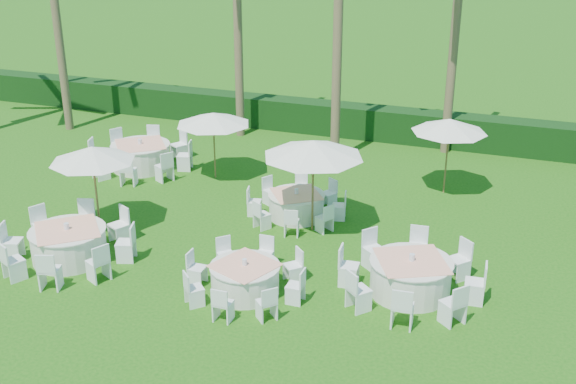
% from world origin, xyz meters
% --- Properties ---
extents(ground, '(120.00, 120.00, 0.00)m').
position_xyz_m(ground, '(0.00, 0.00, 0.00)').
color(ground, '#18510D').
rests_on(ground, ground).
extents(hedge, '(34.00, 1.00, 1.20)m').
position_xyz_m(hedge, '(0.00, 12.00, 0.60)').
color(hedge, black).
rests_on(hedge, ground).
extents(banquet_table_a, '(3.36, 3.36, 1.02)m').
position_xyz_m(banquet_table_a, '(-3.62, -0.33, 0.45)').
color(banquet_table_a, silver).
rests_on(banquet_table_a, ground).
extents(banquet_table_b, '(2.89, 2.89, 0.89)m').
position_xyz_m(banquet_table_b, '(1.29, -0.37, 0.39)').
color(banquet_table_b, silver).
rests_on(banquet_table_b, ground).
extents(banquet_table_c, '(3.42, 3.42, 1.02)m').
position_xyz_m(banquet_table_c, '(4.95, 0.92, 0.45)').
color(banquet_table_c, silver).
rests_on(banquet_table_c, ground).
extents(banquet_table_d, '(3.49, 3.49, 1.05)m').
position_xyz_m(banquet_table_d, '(-5.25, 6.10, 0.46)').
color(banquet_table_d, silver).
rests_on(banquet_table_d, ground).
extents(banquet_table_e, '(2.88, 2.88, 0.88)m').
position_xyz_m(banquet_table_e, '(1.03, 4.10, 0.38)').
color(banquet_table_e, silver).
rests_on(banquet_table_e, ground).
extents(umbrella_a, '(2.31, 2.31, 2.45)m').
position_xyz_m(umbrella_a, '(-3.90, 1.46, 2.24)').
color(umbrella_a, brown).
rests_on(umbrella_a, ground).
extents(umbrella_b, '(2.78, 2.78, 2.64)m').
position_xyz_m(umbrella_b, '(1.73, 3.43, 2.41)').
color(umbrella_b, brown).
rests_on(umbrella_b, ground).
extents(umbrella_c, '(2.43, 2.43, 2.22)m').
position_xyz_m(umbrella_c, '(-2.52, 6.17, 2.03)').
color(umbrella_c, brown).
rests_on(umbrella_c, ground).
extents(umbrella_d, '(2.32, 2.32, 2.42)m').
position_xyz_m(umbrella_d, '(4.81, 7.39, 2.20)').
color(umbrella_d, brown).
rests_on(umbrella_d, ground).
extents(palm_b, '(4.19, 4.39, 8.88)m').
position_xyz_m(palm_b, '(-3.49, 10.61, 4.90)').
color(palm_b, brown).
rests_on(palm_b, ground).
extents(palm_d, '(4.25, 4.37, 8.05)m').
position_xyz_m(palm_d, '(4.28, 11.30, 4.47)').
color(palm_d, brown).
rests_on(palm_d, ground).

